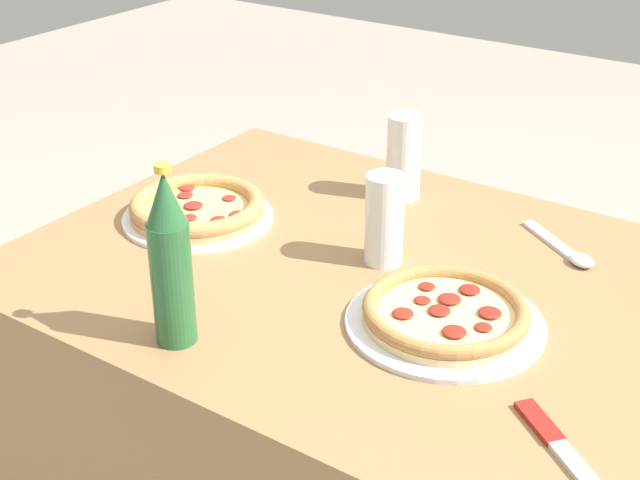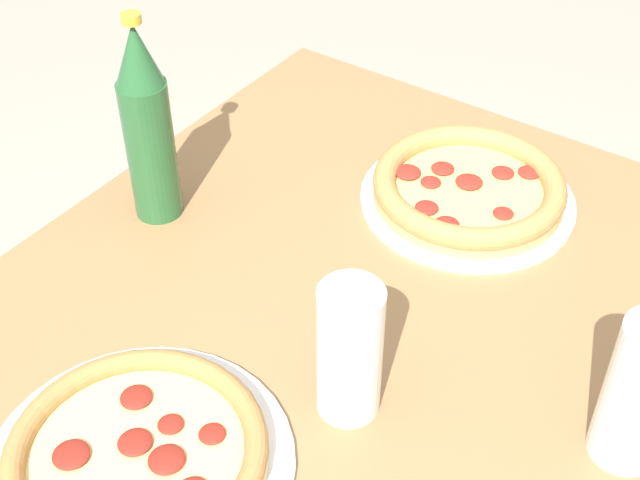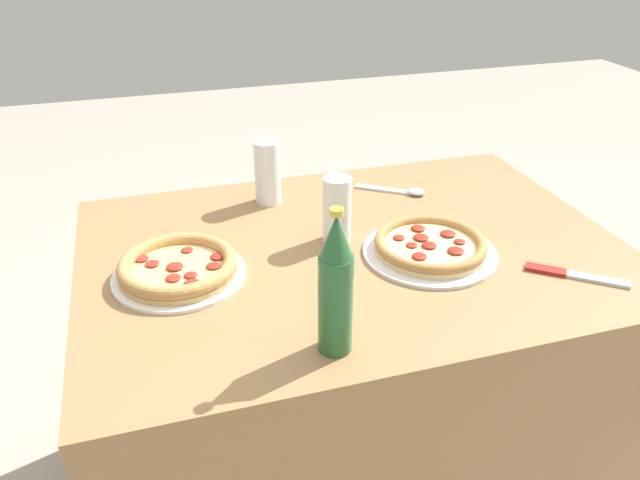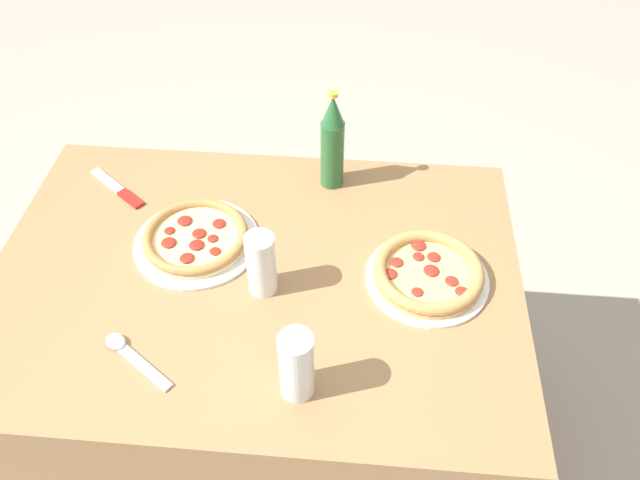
# 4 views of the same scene
# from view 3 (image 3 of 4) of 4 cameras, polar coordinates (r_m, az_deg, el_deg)

# --- Properties ---
(table) EXTENTS (1.15, 0.81, 0.74)m
(table) POSITION_cam_3_polar(r_m,az_deg,el_deg) (1.55, 2.72, -12.52)
(table) COLOR #997047
(table) RESTS_ON ground_plane
(pizza_pepperoni) EXTENTS (0.28, 0.28, 0.04)m
(pizza_pepperoni) POSITION_cam_3_polar(r_m,az_deg,el_deg) (1.32, 10.03, -0.59)
(pizza_pepperoni) COLOR silver
(pizza_pepperoni) RESTS_ON table
(pizza_margherita) EXTENTS (0.26, 0.26, 0.04)m
(pizza_margherita) POSITION_cam_3_polar(r_m,az_deg,el_deg) (1.25, -12.83, -2.52)
(pizza_margherita) COLOR white
(pizza_margherita) RESTS_ON table
(glass_mango_juice) EXTENTS (0.06, 0.06, 0.15)m
(glass_mango_juice) POSITION_cam_3_polar(r_m,az_deg,el_deg) (1.33, 1.56, 2.50)
(glass_mango_juice) COLOR white
(glass_mango_juice) RESTS_ON table
(glass_cola) EXTENTS (0.06, 0.06, 0.16)m
(glass_cola) POSITION_cam_3_polar(r_m,az_deg,el_deg) (1.51, -4.82, 6.05)
(glass_cola) COLOR white
(glass_cola) RESTS_ON table
(beer_bottle) EXTENTS (0.06, 0.06, 0.26)m
(beer_bottle) POSITION_cam_3_polar(r_m,az_deg,el_deg) (0.98, 1.44, -4.26)
(beer_bottle) COLOR #286033
(beer_bottle) RESTS_ON table
(knife) EXTENTS (0.17, 0.14, 0.01)m
(knife) POSITION_cam_3_polar(r_m,az_deg,el_deg) (1.33, 22.01, -2.96)
(knife) COLOR maroon
(knife) RESTS_ON table
(spoon) EXTENTS (0.16, 0.13, 0.02)m
(spoon) POSITION_cam_3_polar(r_m,az_deg,el_deg) (1.59, 7.55, 4.48)
(spoon) COLOR silver
(spoon) RESTS_ON table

